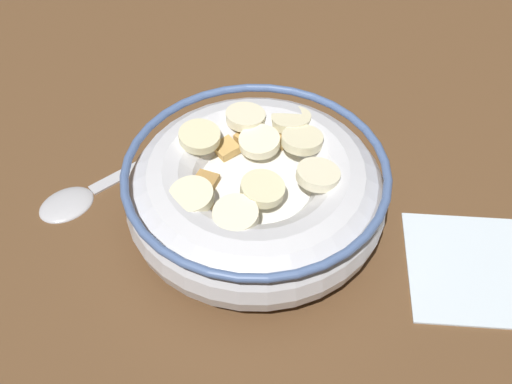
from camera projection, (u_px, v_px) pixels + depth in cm
name	position (u px, v px, depth cm)	size (l,w,h in cm)	color
ground_plane	(256.00, 228.00, 46.39)	(100.30, 100.30, 2.00)	brown
cereal_bowl	(256.00, 191.00, 43.41)	(18.27, 18.27, 6.14)	silver
spoon	(90.00, 189.00, 47.23)	(10.20, 14.23, 0.80)	#B7B7BC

